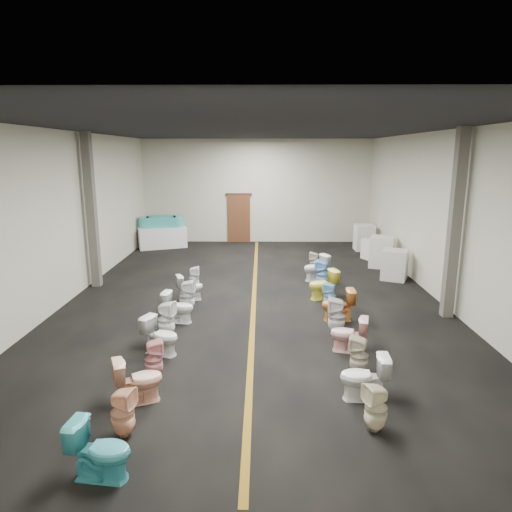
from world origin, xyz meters
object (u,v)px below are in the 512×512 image
object	(u,v)px
toilet_left_4	(161,336)
toilet_right_3	(349,334)
toilet_right_6	(330,296)
toilet_right_9	(316,268)
bathtub	(161,222)
appliance_crate_b	(382,252)
toilet_left_7	(187,296)
toilet_right_7	(323,285)
toilet_right_5	(338,305)
toilet_left_1	(123,413)
appliance_crate_d	(364,238)
toilet_left_8	(190,287)
toilet_right_0	(376,408)
toilet_left_6	(178,307)
toilet_left_9	(194,278)
toilet_right_1	(364,378)
toilet_right_2	(359,356)
appliance_crate_c	(373,249)
toilet_right_4	(337,316)
toilet_left_3	(154,359)
toilet_right_10	(314,263)
appliance_crate_a	(395,265)
toilet_left_2	(138,380)
toilet_right_8	(323,274)
display_table	(162,237)
toilet_left_0	(101,450)

from	to	relation	value
toilet_left_4	toilet_right_3	bearing A→B (deg)	-65.08
toilet_right_6	toilet_right_9	bearing A→B (deg)	-157.64
bathtub	appliance_crate_b	size ratio (longest dim) A/B	1.72
toilet_left_7	toilet_right_3	distance (m)	4.31
bathtub	toilet_right_3	size ratio (longest dim) A/B	2.47
toilet_right_3	toilet_right_7	world-z (taller)	toilet_right_7
toilet_left_4	toilet_right_5	xyz separation A→B (m)	(3.81, 1.89, 0.01)
toilet_left_1	toilet_right_9	size ratio (longest dim) A/B	0.90
appliance_crate_d	toilet_right_9	size ratio (longest dim) A/B	1.30
toilet_left_8	toilet_right_0	world-z (taller)	same
toilet_left_6	toilet_left_8	bearing A→B (deg)	8.53
toilet_left_6	toilet_right_3	distance (m)	4.04
toilet_left_9	toilet_right_1	bearing A→B (deg)	-153.92
toilet_right_6	toilet_right_2	bearing A→B (deg)	21.59
toilet_right_0	toilet_right_9	xyz separation A→B (m)	(0.07, 7.93, 0.04)
toilet_left_8	toilet_right_0	distance (m)	6.91
appliance_crate_c	toilet_left_8	distance (m)	7.89
toilet_left_6	toilet_right_7	xyz separation A→B (m)	(3.64, 1.78, 0.03)
toilet_right_2	toilet_right_4	xyz separation A→B (m)	(-0.10, 1.87, 0.05)
toilet_left_3	toilet_right_10	world-z (taller)	toilet_left_3
toilet_left_3	toilet_right_7	distance (m)	5.77
appliance_crate_a	toilet_right_7	bearing A→B (deg)	-141.35
appliance_crate_b	toilet_left_2	world-z (taller)	appliance_crate_b
toilet_right_1	toilet_right_5	bearing A→B (deg)	-179.08
toilet_right_7	toilet_right_9	world-z (taller)	same
appliance_crate_c	toilet_right_8	size ratio (longest dim) A/B	0.88
toilet_right_2	toilet_right_4	world-z (taller)	toilet_right_4
appliance_crate_d	toilet_left_7	distance (m)	9.61
toilet_left_8	toilet_right_7	distance (m)	3.62
appliance_crate_d	toilet_right_7	bearing A→B (deg)	-111.39
toilet_left_4	toilet_right_3	xyz separation A→B (m)	(3.75, 0.14, -0.01)
toilet_right_0	toilet_right_10	distance (m)	8.82
toilet_right_5	toilet_right_3	bearing A→B (deg)	-3.13
toilet_left_2	toilet_left_8	bearing A→B (deg)	-23.98
toilet_right_2	toilet_right_5	world-z (taller)	toilet_right_5
bathtub	toilet_left_8	xyz separation A→B (m)	(2.26, -7.06, -0.71)
toilet_left_8	toilet_left_9	distance (m)	0.98
display_table	toilet_right_2	xyz separation A→B (m)	(5.95, -11.27, -0.06)
toilet_left_6	toilet_left_2	bearing A→B (deg)	-170.70
toilet_right_8	toilet_right_6	bearing A→B (deg)	22.82
bathtub	toilet_left_9	xyz separation A→B (m)	(2.22, -6.08, -0.72)
appliance_crate_a	appliance_crate_b	distance (m)	1.60
toilet_right_6	toilet_left_8	bearing A→B (deg)	-78.45
toilet_right_7	toilet_right_3	bearing A→B (deg)	-16.65
toilet_right_6	appliance_crate_d	bearing A→B (deg)	-177.27
appliance_crate_b	toilet_left_4	distance (m)	9.45
toilet_left_7	toilet_right_4	size ratio (longest dim) A/B	0.97
toilet_left_0	toilet_right_8	xyz separation A→B (m)	(3.76, 8.09, 0.04)
toilet_right_2	toilet_left_0	bearing A→B (deg)	-31.11
display_table	toilet_right_8	xyz separation A→B (m)	(5.99, -5.91, -0.00)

